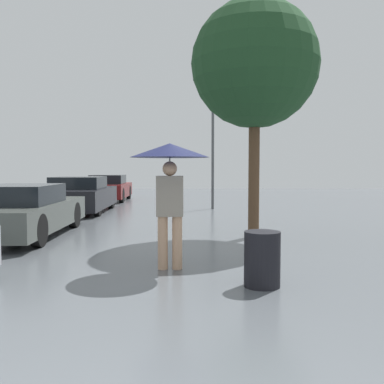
# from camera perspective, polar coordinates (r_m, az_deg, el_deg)

# --- Properties ---
(pedestrian) EXTENTS (1.19, 1.19, 1.90)m
(pedestrian) POSITION_cam_1_polar(r_m,az_deg,el_deg) (6.41, -2.98, 3.49)
(pedestrian) COLOR tan
(pedestrian) RESTS_ON ground_plane
(parked_car_second) EXTENTS (1.71, 4.43, 1.16)m
(parked_car_second) POSITION_cam_1_polar(r_m,az_deg,el_deg) (10.27, -21.51, -2.43)
(parked_car_second) COLOR #4C514C
(parked_car_second) RESTS_ON ground_plane
(parked_car_third) EXTENTS (1.86, 4.21, 1.23)m
(parked_car_third) POSITION_cam_1_polar(r_m,az_deg,el_deg) (15.25, -14.67, -0.43)
(parked_car_third) COLOR black
(parked_car_third) RESTS_ON ground_plane
(parked_car_farthest) EXTENTS (1.70, 3.95, 1.20)m
(parked_car_farthest) POSITION_cam_1_polar(r_m,az_deg,el_deg) (20.26, -11.04, 0.48)
(parked_car_farthest) COLOR maroon
(parked_car_farthest) RESTS_ON ground_plane
(tree) EXTENTS (2.76, 2.76, 5.16)m
(tree) POSITION_cam_1_polar(r_m,az_deg,el_deg) (9.73, 8.37, 16.43)
(tree) COLOR brown
(tree) RESTS_ON ground_plane
(street_lamp) EXTENTS (0.32, 0.32, 4.05)m
(street_lamp) POSITION_cam_1_polar(r_m,az_deg,el_deg) (15.95, 2.79, 7.87)
(street_lamp) COLOR #515456
(street_lamp) RESTS_ON ground_plane
(trash_bin) EXTENTS (0.47, 0.47, 0.72)m
(trash_bin) POSITION_cam_1_polar(r_m,az_deg,el_deg) (5.65, 9.34, -8.81)
(trash_bin) COLOR black
(trash_bin) RESTS_ON ground_plane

